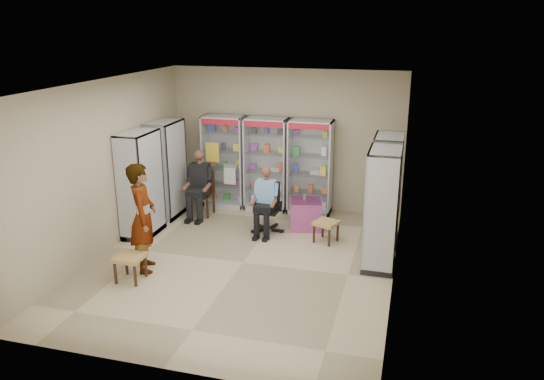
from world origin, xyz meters
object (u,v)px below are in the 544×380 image
(seated_shopkeeper, at_px, (267,202))
(woven_stool_a, at_px, (326,232))
(cabinet_left_far, at_px, (167,169))
(woven_stool_b, at_px, (131,268))
(pink_trunk, at_px, (306,214))
(cabinet_back_left, at_px, (225,161))
(cabinet_back_right, at_px, (310,167))
(cabinet_back_mid, at_px, (267,164))
(cabinet_right_far, at_px, (386,189))
(standing_man, at_px, (143,218))
(wooden_chair, at_px, (202,194))
(cabinet_left_near, at_px, (141,185))
(office_chair, at_px, (267,208))
(cabinet_right_near, at_px, (382,209))

(seated_shopkeeper, height_order, woven_stool_a, seated_shopkeeper)
(cabinet_left_far, bearing_deg, woven_stool_b, 14.12)
(pink_trunk, bearing_deg, cabinet_back_left, 155.90)
(cabinet_back_right, xyz_separation_m, pink_trunk, (0.10, -0.90, -0.71))
(cabinet_left_far, relative_size, woven_stool_b, 4.68)
(cabinet_back_mid, xyz_separation_m, seated_shopkeeper, (0.38, -1.32, -0.38))
(cabinet_right_far, relative_size, standing_man, 1.10)
(cabinet_right_far, height_order, woven_stool_b, cabinet_right_far)
(cabinet_back_right, xyz_separation_m, wooden_chair, (-2.15, -0.73, -0.53))
(cabinet_right_far, xyz_separation_m, standing_man, (-3.69, -2.24, -0.09))
(cabinet_right_far, relative_size, cabinet_left_near, 1.00)
(cabinet_back_right, height_order, pink_trunk, cabinet_back_right)
(cabinet_back_right, bearing_deg, standing_man, -121.45)
(cabinet_left_far, relative_size, office_chair, 2.06)
(wooden_chair, height_order, standing_man, standing_man)
(cabinet_back_right, relative_size, cabinet_right_far, 1.00)
(wooden_chair, distance_m, woven_stool_a, 2.87)
(woven_stool_b, bearing_deg, seated_shopkeeper, 58.36)
(cabinet_back_left, relative_size, cabinet_back_mid, 1.00)
(cabinet_back_mid, bearing_deg, standing_man, -108.27)
(seated_shopkeeper, bearing_deg, office_chair, 91.13)
(seated_shopkeeper, distance_m, pink_trunk, 0.87)
(wooden_chair, bearing_deg, cabinet_left_near, -117.61)
(cabinet_right_far, distance_m, cabinet_left_far, 4.46)
(cabinet_right_far, bearing_deg, office_chair, 93.64)
(cabinet_back_left, bearing_deg, cabinet_back_mid, 0.00)
(wooden_chair, height_order, pink_trunk, wooden_chair)
(woven_stool_b, bearing_deg, cabinet_left_far, 104.12)
(cabinet_left_near, bearing_deg, woven_stool_a, 99.22)
(cabinet_left_far, height_order, office_chair, cabinet_left_far)
(cabinet_back_mid, xyz_separation_m, cabinet_left_near, (-1.88, -2.03, 0.00))
(cabinet_left_far, xyz_separation_m, pink_trunk, (2.93, 0.03, -0.71))
(cabinet_right_far, relative_size, cabinet_right_near, 1.00)
(woven_stool_a, height_order, woven_stool_b, woven_stool_b)
(cabinet_right_near, relative_size, seated_shopkeeper, 1.62)
(cabinet_back_mid, bearing_deg, cabinet_left_far, -153.68)
(cabinet_left_near, relative_size, standing_man, 1.10)
(wooden_chair, height_order, woven_stool_a, wooden_chair)
(cabinet_left_near, bearing_deg, cabinet_left_far, 180.00)
(wooden_chair, bearing_deg, pink_trunk, -4.23)
(wooden_chair, height_order, office_chair, office_chair)
(office_chair, height_order, woven_stool_a, office_chair)
(cabinet_left_far, bearing_deg, cabinet_right_near, 73.75)
(cabinet_back_right, xyz_separation_m, cabinet_right_near, (1.63, -2.23, 0.00))
(cabinet_left_near, xyz_separation_m, office_chair, (2.26, 0.76, -0.51))
(cabinet_right_far, distance_m, woven_stool_a, 1.34)
(cabinet_back_mid, xyz_separation_m, pink_trunk, (1.05, -0.90, -0.71))
(cabinet_right_far, relative_size, seated_shopkeeper, 1.62)
(cabinet_back_left, distance_m, standing_man, 3.38)
(cabinet_right_near, bearing_deg, cabinet_back_right, 36.16)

